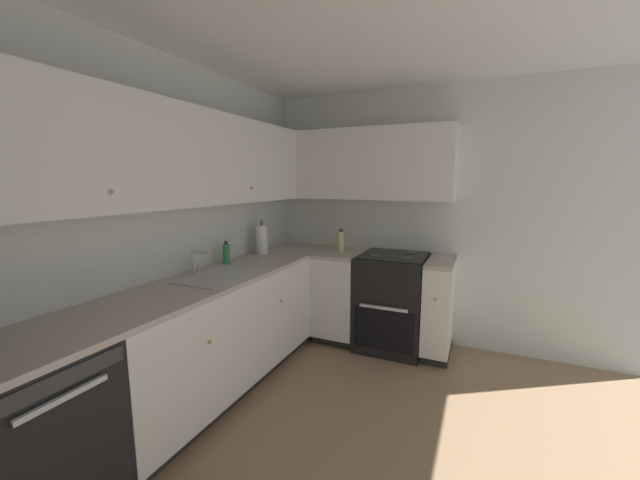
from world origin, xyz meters
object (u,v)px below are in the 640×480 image
at_px(soap_bottle, 226,254).
at_px(oil_bottle, 341,241).
at_px(dishwasher, 27,446).
at_px(paper_towel_roll, 262,240).
at_px(oven_range, 392,301).

bearing_deg(soap_bottle, oil_bottle, -36.79).
relative_size(soap_bottle, oil_bottle, 0.87).
relative_size(dishwasher, oil_bottle, 3.80).
height_order(dishwasher, paper_towel_roll, paper_towel_roll).
relative_size(dishwasher, paper_towel_roll, 2.61).
height_order(oven_range, oil_bottle, oil_bottle).
height_order(soap_bottle, paper_towel_roll, paper_towel_roll).
relative_size(oven_range, soap_bottle, 5.30).
relative_size(dishwasher, soap_bottle, 4.37).
bearing_deg(oven_range, soap_bottle, 127.66).
relative_size(soap_bottle, paper_towel_roll, 0.60).
distance_m(dishwasher, oven_range, 2.80).
bearing_deg(paper_towel_roll, dishwasher, -175.78).
height_order(dishwasher, oven_range, oven_range).
height_order(oven_range, soap_bottle, soap_bottle).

